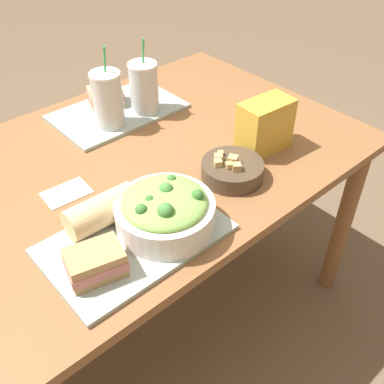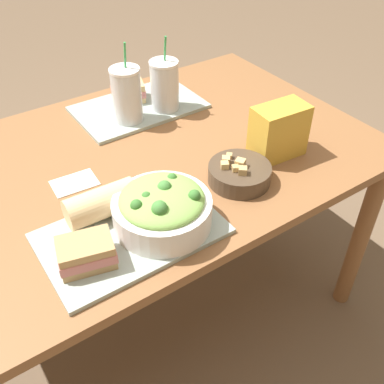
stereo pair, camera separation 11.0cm
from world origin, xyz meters
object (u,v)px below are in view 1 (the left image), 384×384
(drink_cup_red, at_px, (144,89))
(chip_bag, at_px, (265,126))
(sandwich_near, at_px, (95,263))
(sandwich_far, at_px, (106,96))
(salad_bowl, at_px, (165,210))
(soup_bowl, at_px, (232,170))
(drink_cup_dark, at_px, (108,101))
(napkin_folded, at_px, (66,193))
(baguette_near, at_px, (102,211))

(drink_cup_red, distance_m, chip_bag, 0.43)
(sandwich_near, height_order, sandwich_far, same)
(salad_bowl, distance_m, soup_bowl, 0.27)
(drink_cup_dark, height_order, napkin_folded, drink_cup_dark)
(sandwich_far, distance_m, drink_cup_dark, 0.14)
(chip_bag, distance_m, napkin_folded, 0.60)
(sandwich_near, distance_m, drink_cup_red, 0.72)
(chip_bag, bearing_deg, soup_bowl, -162.69)
(salad_bowl, xyz_separation_m, drink_cup_red, (0.31, 0.49, 0.03))
(salad_bowl, distance_m, baguette_near, 0.15)
(baguette_near, distance_m, drink_cup_red, 0.56)
(drink_cup_dark, xyz_separation_m, chip_bag, (0.28, -0.41, -0.02))
(salad_bowl, bearing_deg, chip_bag, 10.01)
(sandwich_near, bearing_deg, napkin_folded, 87.21)
(sandwich_far, bearing_deg, baguette_near, -105.20)
(drink_cup_dark, distance_m, napkin_folded, 0.36)
(salad_bowl, xyz_separation_m, sandwich_far, (0.23, 0.61, -0.02))
(sandwich_far, height_order, drink_cup_dark, drink_cup_dark)
(drink_cup_red, height_order, chip_bag, drink_cup_red)
(salad_bowl, height_order, sandwich_far, salad_bowl)
(sandwich_near, distance_m, baguette_near, 0.16)
(salad_bowl, distance_m, sandwich_near, 0.21)
(sandwich_near, distance_m, chip_bag, 0.65)
(sandwich_far, relative_size, drink_cup_red, 0.54)
(baguette_near, height_order, drink_cup_dark, drink_cup_dark)
(sandwich_far, bearing_deg, drink_cup_dark, -98.73)
(salad_bowl, bearing_deg, drink_cup_red, 57.71)
(soup_bowl, distance_m, napkin_folded, 0.45)
(baguette_near, bearing_deg, soup_bowl, -98.86)
(sandwich_near, relative_size, baguette_near, 0.79)
(salad_bowl, relative_size, baguette_near, 1.33)
(salad_bowl, xyz_separation_m, napkin_folded, (-0.11, 0.28, -0.06))
(chip_bag, bearing_deg, drink_cup_red, 112.65)
(sandwich_far, distance_m, napkin_folded, 0.47)
(sandwich_near, relative_size, sandwich_far, 1.06)
(soup_bowl, relative_size, napkin_folded, 1.37)
(drink_cup_dark, distance_m, chip_bag, 0.49)
(salad_bowl, relative_size, drink_cup_red, 0.96)
(salad_bowl, height_order, napkin_folded, salad_bowl)
(sandwich_near, relative_size, drink_cup_dark, 0.54)
(salad_bowl, xyz_separation_m, drink_cup_dark, (0.17, 0.49, 0.03))
(sandwich_near, bearing_deg, drink_cup_dark, 67.72)
(salad_bowl, height_order, baguette_near, salad_bowl)
(baguette_near, relative_size, napkin_folded, 1.42)
(soup_bowl, height_order, sandwich_near, sandwich_near)
(chip_bag, bearing_deg, napkin_folded, 163.99)
(salad_bowl, height_order, drink_cup_dark, drink_cup_dark)
(drink_cup_dark, height_order, chip_bag, drink_cup_dark)
(sandwich_near, xyz_separation_m, drink_cup_dark, (0.37, 0.50, 0.05))
(baguette_near, distance_m, sandwich_far, 0.60)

